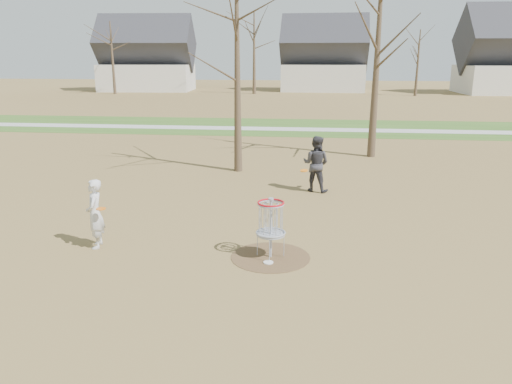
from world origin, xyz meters
TOP-DOWN VIEW (x-y plane):
  - ground at (0.00, 0.00)m, footprint 160.00×160.00m
  - green_band at (0.00, 21.00)m, footprint 160.00×8.00m
  - footpath at (0.00, 20.00)m, footprint 160.00×1.50m
  - dirt_circle at (0.00, 0.00)m, footprint 1.80×1.80m
  - player_standing at (-4.14, 0.16)m, footprint 0.53×0.68m
  - player_throwing at (1.01, 5.82)m, footprint 1.08×0.95m
  - disc_grounded at (-0.02, -0.35)m, footprint 0.22×0.22m
  - discs_in_play at (-1.50, 1.66)m, footprint 4.74×3.60m
  - disc_golf_basket at (0.00, 0.00)m, footprint 0.64×0.64m
  - bare_trees at (1.78, 35.79)m, footprint 52.62×44.98m
  - houses_row at (4.32, 52.56)m, footprint 56.51×10.01m

SIDE VIEW (x-z plane):
  - ground at x=0.00m, z-range 0.00..0.00m
  - green_band at x=0.00m, z-range 0.00..0.01m
  - dirt_circle at x=0.00m, z-range 0.00..0.01m
  - footpath at x=0.00m, z-range 0.01..0.02m
  - disc_grounded at x=-0.02m, z-range 0.01..0.03m
  - player_standing at x=-4.14m, z-range 0.00..1.65m
  - disc_golf_basket at x=0.00m, z-range 0.24..1.59m
  - player_throwing at x=1.01m, z-range 0.00..1.86m
  - discs_in_play at x=-1.50m, z-range 1.03..1.30m
  - houses_row at x=4.32m, z-range -0.11..7.15m
  - bare_trees at x=1.78m, z-range 0.85..9.85m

